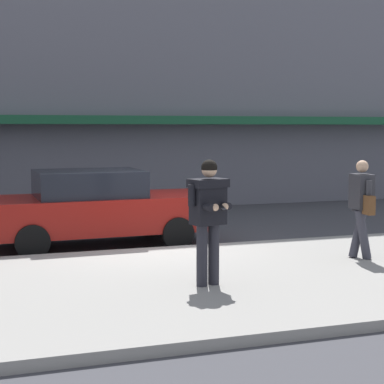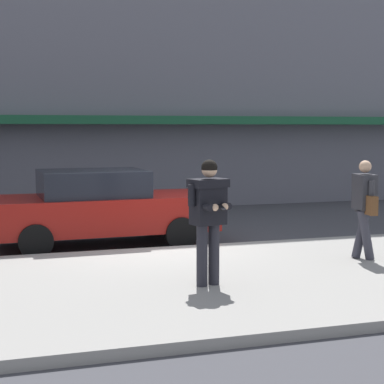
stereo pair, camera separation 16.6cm
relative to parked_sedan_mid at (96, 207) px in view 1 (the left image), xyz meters
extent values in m
plane|color=#3D3D42|center=(0.88, -0.98, -0.79)|extent=(80.00, 80.00, 0.00)
cube|color=gray|center=(1.88, -3.83, -0.72)|extent=(32.00, 5.30, 0.14)
cube|color=silver|center=(1.88, -0.93, -0.79)|extent=(28.00, 0.12, 0.01)
cube|color=slate|center=(1.88, 7.52, 5.12)|extent=(28.00, 4.00, 11.83)
cube|color=#195133|center=(1.88, 5.17, 1.81)|extent=(26.60, 0.70, 0.24)
cube|color=maroon|center=(0.04, 0.00, -0.12)|extent=(4.55, 1.94, 0.70)
cube|color=black|center=(-0.14, 0.00, 0.49)|extent=(2.11, 1.69, 0.52)
cylinder|color=black|center=(1.41, 0.89, -0.47)|extent=(0.65, 0.24, 0.64)
cylinder|color=black|center=(1.46, -0.82, -0.47)|extent=(0.65, 0.24, 0.64)
cylinder|color=black|center=(-1.38, 0.82, -0.47)|extent=(0.65, 0.24, 0.64)
cylinder|color=black|center=(-1.33, -0.89, -0.47)|extent=(0.65, 0.24, 0.64)
cylinder|color=#23232B|center=(0.95, -4.23, -0.21)|extent=(0.16, 0.16, 0.88)
cylinder|color=#23232B|center=(0.76, -4.28, -0.21)|extent=(0.16, 0.16, 0.88)
cube|color=black|center=(0.85, -4.25, 0.55)|extent=(0.52, 0.40, 0.64)
cube|color=black|center=(0.85, -4.25, 0.82)|extent=(0.59, 0.46, 0.12)
cylinder|color=black|center=(1.12, -4.19, 0.66)|extent=(0.11, 0.11, 0.30)
cylinder|color=black|center=(1.04, -4.37, 0.51)|extent=(0.17, 0.32, 0.10)
sphere|color=tan|center=(1.00, -4.53, 0.51)|extent=(0.10, 0.10, 0.10)
cylinder|color=black|center=(0.59, -4.32, 0.66)|extent=(0.11, 0.11, 0.30)
cylinder|color=black|center=(0.75, -4.45, 0.51)|extent=(0.17, 0.32, 0.10)
sphere|color=tan|center=(0.85, -4.57, 0.51)|extent=(0.10, 0.10, 0.10)
cube|color=black|center=(0.94, -4.58, 0.51)|extent=(0.11, 0.16, 0.07)
sphere|color=tan|center=(0.86, -4.28, 1.01)|extent=(0.22, 0.22, 0.22)
sphere|color=black|center=(0.86, -4.28, 1.04)|extent=(0.23, 0.23, 0.23)
cylinder|color=#33333D|center=(4.01, -3.21, -0.22)|extent=(0.34, 0.18, 0.87)
cylinder|color=#33333D|center=(3.99, -3.39, -0.22)|extent=(0.34, 0.18, 0.87)
cube|color=#2D2D33|center=(4.00, -3.30, 0.51)|extent=(0.32, 0.44, 0.60)
cylinder|color=#2D2D33|center=(4.02, -3.05, 0.43)|extent=(0.10, 0.10, 0.58)
cylinder|color=#2D2D33|center=(3.97, -3.55, 0.43)|extent=(0.10, 0.10, 0.58)
sphere|color=tan|center=(4.00, -3.30, 0.94)|extent=(0.21, 0.21, 0.21)
cube|color=brown|center=(3.95, -3.60, 0.31)|extent=(0.14, 0.25, 0.32)
camera|label=1|loc=(-2.22, -12.73, 1.60)|focal=60.00mm
camera|label=2|loc=(-2.06, -12.78, 1.60)|focal=60.00mm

